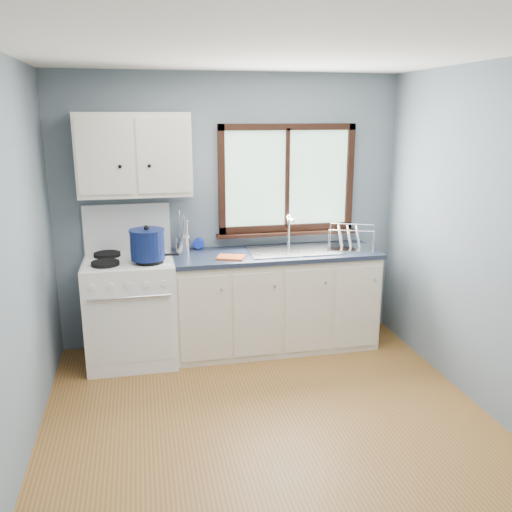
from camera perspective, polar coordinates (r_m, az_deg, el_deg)
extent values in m
cube|color=olive|center=(3.89, 2.17, -18.79)|extent=(3.20, 3.60, 0.02)
cube|color=white|center=(3.26, 2.63, 21.31)|extent=(3.20, 3.60, 0.02)
cube|color=slate|center=(5.09, -2.70, 4.70)|extent=(3.20, 0.02, 2.50)
cube|color=slate|center=(1.79, 17.48, -15.70)|extent=(3.20, 0.02, 2.50)
cube|color=slate|center=(3.35, -25.34, -2.04)|extent=(0.02, 3.60, 2.50)
cube|color=slate|center=(4.06, 24.96, 0.74)|extent=(0.02, 3.60, 2.50)
cube|color=white|center=(4.90, -12.99, -5.66)|extent=(0.76, 0.65, 0.92)
cube|color=white|center=(5.01, -13.41, 2.87)|extent=(0.76, 0.05, 0.44)
cube|color=silver|center=(4.76, -13.31, -0.40)|extent=(0.72, 0.59, 0.01)
cylinder|color=black|center=(4.62, -15.58, -0.76)|extent=(0.23, 0.23, 0.03)
cylinder|color=black|center=(4.61, -11.12, -0.52)|extent=(0.23, 0.23, 0.03)
cylinder|color=black|center=(4.91, -15.40, 0.16)|extent=(0.23, 0.23, 0.03)
cylinder|color=black|center=(4.90, -11.20, 0.38)|extent=(0.23, 0.23, 0.03)
cylinder|color=silver|center=(4.49, -13.21, -4.30)|extent=(0.66, 0.02, 0.02)
cube|color=silver|center=(4.62, -12.99, -7.73)|extent=(0.66, 0.01, 0.55)
cube|color=beige|center=(5.06, 1.99, -4.83)|extent=(1.85, 0.60, 0.88)
cube|color=black|center=(5.23, 1.89, -8.89)|extent=(1.85, 0.54, 0.08)
cube|color=#182030|center=(4.93, 2.03, 0.21)|extent=(1.89, 0.64, 0.04)
cube|color=silver|center=(4.97, 4.05, 0.58)|extent=(0.84, 0.46, 0.01)
cube|color=silver|center=(4.94, 1.80, -0.36)|extent=(0.36, 0.40, 0.14)
cube|color=silver|center=(5.04, 6.22, -0.11)|extent=(0.36, 0.40, 0.14)
cylinder|color=silver|center=(5.13, 3.46, 2.60)|extent=(0.02, 0.02, 0.28)
cylinder|color=silver|center=(5.03, 3.70, 3.88)|extent=(0.02, 0.16, 0.02)
sphere|color=silver|center=(5.10, 3.48, 4.14)|extent=(0.04, 0.04, 0.04)
cube|color=#9EC6A8|center=(5.14, 3.25, 8.17)|extent=(1.22, 0.01, 0.92)
cube|color=black|center=(5.09, 3.39, 13.41)|extent=(1.30, 0.05, 0.06)
cube|color=black|center=(5.20, 3.23, 3.00)|extent=(1.30, 0.05, 0.06)
cube|color=black|center=(4.99, -3.64, 7.98)|extent=(0.06, 0.05, 1.00)
cube|color=black|center=(5.32, 9.83, 8.21)|extent=(0.06, 0.05, 1.00)
cube|color=black|center=(5.12, 3.31, 8.15)|extent=(0.03, 0.05, 0.92)
cube|color=black|center=(5.18, 3.31, 2.39)|extent=(1.36, 0.10, 0.03)
cube|color=beige|center=(4.78, -12.69, 10.36)|extent=(0.95, 0.32, 0.70)
cube|color=beige|center=(4.62, -15.69, 10.04)|extent=(0.44, 0.01, 0.62)
cube|color=beige|center=(4.62, -9.71, 10.36)|extent=(0.44, 0.01, 0.62)
sphere|color=black|center=(4.61, -14.12, 9.13)|extent=(0.03, 0.03, 0.03)
sphere|color=black|center=(4.61, -11.17, 9.29)|extent=(0.03, 0.03, 0.03)
cylinder|color=black|center=(4.62, -11.31, 0.02)|extent=(0.26, 0.26, 0.05)
cube|color=black|center=(4.63, -9.02, 0.16)|extent=(0.14, 0.03, 0.02)
cylinder|color=#0C184B|center=(4.58, -11.37, 1.13)|extent=(0.32, 0.32, 0.24)
cylinder|color=#0C184B|center=(4.56, -11.45, 2.65)|extent=(0.33, 0.33, 0.02)
sphere|color=black|center=(4.55, -11.46, 2.92)|extent=(0.05, 0.05, 0.04)
cylinder|color=silver|center=(4.89, -7.69, 1.13)|extent=(0.14, 0.14, 0.15)
cylinder|color=silver|center=(4.87, -7.55, 3.00)|extent=(0.01, 0.01, 0.23)
cylinder|color=silver|center=(4.86, -8.04, 3.21)|extent=(0.01, 0.01, 0.27)
cylinder|color=silver|center=(4.84, -7.70, 2.79)|extent=(0.01, 0.01, 0.20)
cylinder|color=silver|center=(4.95, -7.45, 2.14)|extent=(0.07, 0.07, 0.29)
imported|color=#1529A9|center=(4.98, -6.14, 2.08)|extent=(0.12, 0.12, 0.26)
cube|color=#D55427|center=(4.71, -2.67, -0.14)|extent=(0.27, 0.24, 0.02)
cube|color=silver|center=(5.12, 9.95, 0.86)|extent=(0.52, 0.46, 0.02)
cylinder|color=silver|center=(4.96, 7.63, 1.61)|extent=(0.01, 0.01, 0.20)
cylinder|color=silver|center=(4.95, 12.31, 1.39)|extent=(0.01, 0.01, 0.20)
cylinder|color=silver|center=(5.25, 7.82, 2.35)|extent=(0.01, 0.01, 0.20)
cylinder|color=silver|center=(5.25, 12.24, 2.14)|extent=(0.01, 0.01, 0.20)
cylinder|color=silver|center=(4.93, 10.02, 2.65)|extent=(0.38, 0.16, 0.01)
cylinder|color=silver|center=(5.23, 10.08, 3.33)|extent=(0.38, 0.16, 0.01)
cylinder|color=white|center=(5.10, 8.87, 2.05)|extent=(0.14, 0.23, 0.22)
cylinder|color=white|center=(5.10, 9.78, 2.01)|extent=(0.14, 0.23, 0.22)
cylinder|color=white|center=(5.10, 10.68, 1.96)|extent=(0.14, 0.23, 0.22)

